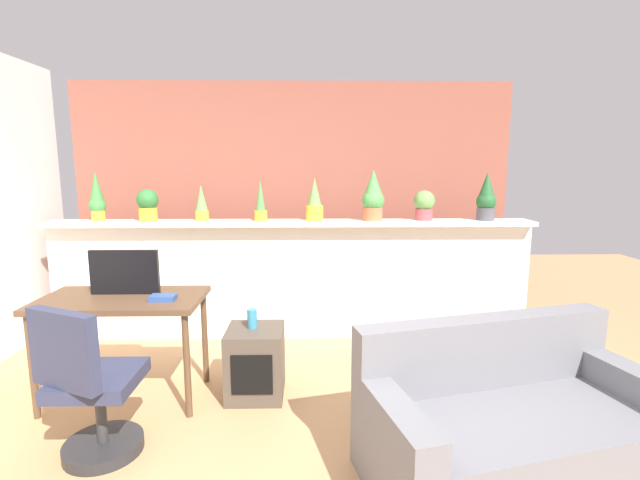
{
  "coord_description": "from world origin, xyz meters",
  "views": [
    {
      "loc": [
        0.19,
        -2.25,
        1.65
      ],
      "look_at": [
        0.26,
        1.19,
        1.08
      ],
      "focal_mm": 25.44,
      "sensor_mm": 36.0,
      "label": 1
    }
  ],
  "objects_px": {
    "potted_plant_4": "(315,201)",
    "potted_plant_7": "(486,198)",
    "desk": "(122,309)",
    "book_on_desk": "(163,298)",
    "office_chair": "(90,394)",
    "couch": "(510,425)",
    "potted_plant_3": "(261,204)",
    "potted_plant_5": "(373,197)",
    "potted_plant_6": "(424,205)",
    "vase_on_shelf": "(252,319)",
    "potted_plant_2": "(201,203)",
    "tv_monitor": "(125,272)",
    "potted_plant_1": "(148,204)",
    "side_cube_shelf": "(255,362)",
    "potted_plant_0": "(97,198)"
  },
  "relations": [
    {
      "from": "desk",
      "to": "couch",
      "type": "distance_m",
      "value": 2.55
    },
    {
      "from": "potted_plant_6",
      "to": "office_chair",
      "type": "relative_size",
      "value": 0.31
    },
    {
      "from": "potted_plant_2",
      "to": "potted_plant_6",
      "type": "relative_size",
      "value": 1.19
    },
    {
      "from": "potted_plant_3",
      "to": "couch",
      "type": "bearing_deg",
      "value": -52.55
    },
    {
      "from": "potted_plant_4",
      "to": "couch",
      "type": "bearing_deg",
      "value": -63.19
    },
    {
      "from": "tv_monitor",
      "to": "potted_plant_6",
      "type": "bearing_deg",
      "value": 24.96
    },
    {
      "from": "tv_monitor",
      "to": "vase_on_shelf",
      "type": "distance_m",
      "value": 0.95
    },
    {
      "from": "potted_plant_7",
      "to": "desk",
      "type": "bearing_deg",
      "value": -158.49
    },
    {
      "from": "potted_plant_2",
      "to": "desk",
      "type": "xyz_separation_m",
      "value": [
        -0.29,
        -1.2,
        -0.63
      ]
    },
    {
      "from": "potted_plant_5",
      "to": "potted_plant_7",
      "type": "distance_m",
      "value": 1.07
    },
    {
      "from": "side_cube_shelf",
      "to": "vase_on_shelf",
      "type": "bearing_deg",
      "value": 122.07
    },
    {
      "from": "potted_plant_6",
      "to": "vase_on_shelf",
      "type": "distance_m",
      "value": 2.0
    },
    {
      "from": "tv_monitor",
      "to": "couch",
      "type": "xyz_separation_m",
      "value": [
        2.37,
        -0.94,
        -0.63
      ]
    },
    {
      "from": "potted_plant_4",
      "to": "potted_plant_7",
      "type": "bearing_deg",
      "value": -0.12
    },
    {
      "from": "potted_plant_4",
      "to": "potted_plant_1",
      "type": "bearing_deg",
      "value": -178.54
    },
    {
      "from": "desk",
      "to": "book_on_desk",
      "type": "bearing_deg",
      "value": -14.74
    },
    {
      "from": "potted_plant_3",
      "to": "vase_on_shelf",
      "type": "bearing_deg",
      "value": -87.76
    },
    {
      "from": "potted_plant_3",
      "to": "potted_plant_2",
      "type": "bearing_deg",
      "value": 173.3
    },
    {
      "from": "potted_plant_3",
      "to": "potted_plant_4",
      "type": "distance_m",
      "value": 0.5
    },
    {
      "from": "potted_plant_0",
      "to": "side_cube_shelf",
      "type": "relative_size",
      "value": 0.91
    },
    {
      "from": "tv_monitor",
      "to": "potted_plant_4",
      "type": "bearing_deg",
      "value": 38.97
    },
    {
      "from": "potted_plant_2",
      "to": "book_on_desk",
      "type": "xyz_separation_m",
      "value": [
        0.02,
        -1.28,
        -0.53
      ]
    },
    {
      "from": "potted_plant_2",
      "to": "potted_plant_5",
      "type": "relative_size",
      "value": 0.7
    },
    {
      "from": "potted_plant_5",
      "to": "vase_on_shelf",
      "type": "relative_size",
      "value": 3.45
    },
    {
      "from": "potted_plant_2",
      "to": "potted_plant_3",
      "type": "xyz_separation_m",
      "value": [
        0.56,
        -0.07,
        0.0
      ]
    },
    {
      "from": "potted_plant_5",
      "to": "tv_monitor",
      "type": "distance_m",
      "value": 2.21
    },
    {
      "from": "potted_plant_3",
      "to": "side_cube_shelf",
      "type": "height_order",
      "value": "potted_plant_3"
    },
    {
      "from": "potted_plant_3",
      "to": "potted_plant_5",
      "type": "height_order",
      "value": "potted_plant_5"
    },
    {
      "from": "office_chair",
      "to": "book_on_desk",
      "type": "bearing_deg",
      "value": 68.63
    },
    {
      "from": "office_chair",
      "to": "book_on_desk",
      "type": "distance_m",
      "value": 0.74
    },
    {
      "from": "potted_plant_0",
      "to": "potted_plant_6",
      "type": "xyz_separation_m",
      "value": [
        3.05,
        -0.01,
        -0.07
      ]
    },
    {
      "from": "book_on_desk",
      "to": "potted_plant_6",
      "type": "bearing_deg",
      "value": 31.57
    },
    {
      "from": "book_on_desk",
      "to": "desk",
      "type": "bearing_deg",
      "value": 165.26
    },
    {
      "from": "potted_plant_1",
      "to": "potted_plant_7",
      "type": "height_order",
      "value": "potted_plant_7"
    },
    {
      "from": "book_on_desk",
      "to": "potted_plant_7",
      "type": "bearing_deg",
      "value": 25.26
    },
    {
      "from": "vase_on_shelf",
      "to": "couch",
      "type": "xyz_separation_m",
      "value": [
        1.48,
        -0.91,
        -0.29
      ]
    },
    {
      "from": "potted_plant_4",
      "to": "office_chair",
      "type": "distance_m",
      "value": 2.42
    },
    {
      "from": "potted_plant_4",
      "to": "side_cube_shelf",
      "type": "xyz_separation_m",
      "value": [
        -0.44,
        -1.14,
        -1.07
      ]
    },
    {
      "from": "potted_plant_0",
      "to": "tv_monitor",
      "type": "distance_m",
      "value": 1.38
    },
    {
      "from": "potted_plant_0",
      "to": "desk",
      "type": "xyz_separation_m",
      "value": [
        0.68,
        -1.2,
        -0.69
      ]
    },
    {
      "from": "potted_plant_4",
      "to": "potted_plant_2",
      "type": "bearing_deg",
      "value": 178.55
    },
    {
      "from": "potted_plant_0",
      "to": "potted_plant_2",
      "type": "bearing_deg",
      "value": -0.06
    },
    {
      "from": "potted_plant_5",
      "to": "vase_on_shelf",
      "type": "xyz_separation_m",
      "value": [
        -1.0,
        -1.08,
        -0.79
      ]
    },
    {
      "from": "potted_plant_3",
      "to": "office_chair",
      "type": "bearing_deg",
      "value": -113.04
    },
    {
      "from": "side_cube_shelf",
      "to": "potted_plant_3",
      "type": "bearing_deg",
      "value": 93.22
    },
    {
      "from": "vase_on_shelf",
      "to": "potted_plant_5",
      "type": "bearing_deg",
      "value": 47.19
    },
    {
      "from": "potted_plant_1",
      "to": "office_chair",
      "type": "distance_m",
      "value": 2.04
    },
    {
      "from": "potted_plant_2",
      "to": "vase_on_shelf",
      "type": "bearing_deg",
      "value": -62.16
    },
    {
      "from": "potted_plant_7",
      "to": "side_cube_shelf",
      "type": "relative_size",
      "value": 0.9
    },
    {
      "from": "potted_plant_2",
      "to": "potted_plant_3",
      "type": "bearing_deg",
      "value": -6.7
    }
  ]
}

